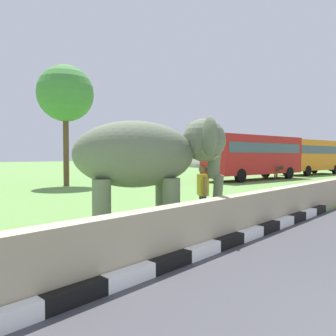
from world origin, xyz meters
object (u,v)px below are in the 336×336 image
person_handler (203,191)px  bus_red (255,154)px  bus_orange (311,154)px  cow_near (271,169)px  elephant (149,156)px

person_handler → bus_red: (16.66, 7.37, 1.16)m
person_handler → bus_red: bus_red is taller
bus_orange → cow_near: bearing=-178.4°
bus_red → person_handler: bearing=-156.1°
bus_orange → cow_near: bus_orange is taller
elephant → bus_red: (18.10, 6.72, 0.18)m
elephant → person_handler: (1.44, -0.65, -0.98)m
person_handler → elephant: bearing=155.6°
person_handler → bus_orange: size_ratio=0.19×
bus_orange → cow_near: size_ratio=4.72×
elephant → cow_near: (19.13, 5.79, -1.03)m
bus_red → cow_near: 1.85m
bus_orange → elephant: bearing=-168.2°
elephant → person_handler: size_ratio=2.39×
elephant → cow_near: bearing=16.8°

